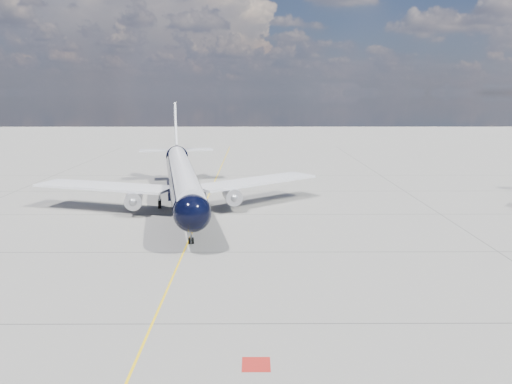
{
  "coord_description": "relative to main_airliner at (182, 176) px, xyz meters",
  "views": [
    {
      "loc": [
        6.66,
        -35.38,
        14.87
      ],
      "look_at": [
        6.94,
        19.24,
        4.0
      ],
      "focal_mm": 35.0,
      "sensor_mm": 36.0,
      "label": 1
    }
  ],
  "objects": [
    {
      "name": "ground",
      "position": [
        2.73,
        0.74,
        -4.15
      ],
      "size": [
        320.0,
        320.0,
        0.0
      ],
      "primitive_type": "plane",
      "color": "gray",
      "rests_on": "ground"
    },
    {
      "name": "taxiway_centerline",
      "position": [
        2.73,
        -4.26,
        -4.15
      ],
      "size": [
        0.16,
        160.0,
        0.01
      ],
      "primitive_type": "cube",
      "color": "yellow",
      "rests_on": "ground"
    },
    {
      "name": "red_marking",
      "position": [
        9.53,
        -39.26,
        -4.15
      ],
      "size": [
        1.6,
        1.6,
        0.01
      ],
      "primitive_type": "cube",
      "color": "maroon",
      "rests_on": "ground"
    },
    {
      "name": "main_airliner",
      "position": [
        0.0,
        0.0,
        0.0
      ],
      "size": [
        37.43,
        46.08,
        13.38
      ],
      "rotation": [
        0.0,
        0.0,
        0.19
      ],
      "color": "black",
      "rests_on": "ground"
    }
  ]
}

